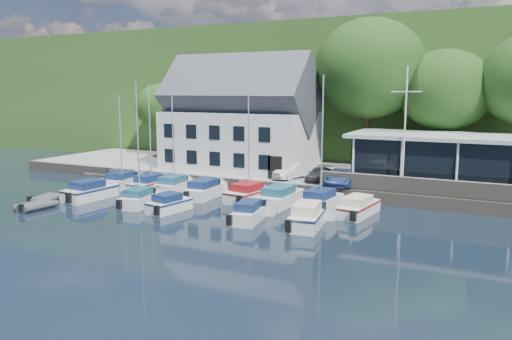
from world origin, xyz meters
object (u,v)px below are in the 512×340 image
object	(u,v)px
club_pavilion	(434,159)
boat_r1_7	(358,205)
boat_r1_0	(121,139)
boat_r2_1	(138,150)
car_white	(292,171)
boat_r1_2	(173,140)
car_dgrey	(319,174)
boat_r1_4	(249,144)
boat_r2_0	(90,190)
car_silver	(282,171)
boat_r2_3	(250,211)
boat_r2_4	(308,214)
boat_r1_3	(205,188)
flagpole	(405,130)
harbor_building	(240,124)
boat_r1_5	(280,195)
dinghy_0	(47,198)
dinghy_1	(35,205)
car_blue	(344,177)
boat_r1_6	(322,146)
boat_r2_2	(169,202)
boat_r1_1	(150,139)

from	to	relation	value
club_pavilion	boat_r1_7	xyz separation A→B (m)	(-3.82, -8.91, -2.36)
boat_r1_0	boat_r2_1	size ratio (longest dim) A/B	1.02
car_white	boat_r1_2	xyz separation A→B (m)	(-8.45, -5.59, 2.89)
car_dgrey	boat_r1_4	size ratio (longest dim) A/B	0.43
boat_r2_0	car_silver	bearing A→B (deg)	45.24
boat_r1_0	boat_r2_1	distance (m)	8.03
boat_r2_3	boat_r2_4	bearing A→B (deg)	-3.65
boat_r1_3	flagpole	bearing A→B (deg)	13.96
harbor_building	boat_r1_7	size ratio (longest dim) A/B	2.31
boat_r1_2	boat_r1_3	bearing A→B (deg)	-9.67
car_dgrey	boat_r1_5	xyz separation A→B (m)	(-1.02, -5.83, -0.80)
harbor_building	boat_r1_7	distance (m)	17.64
boat_r1_0	dinghy_0	xyz separation A→B (m)	(-1.27, -7.25, -3.96)
boat_r1_0	boat_r2_3	xyz separation A→B (m)	(15.45, -5.29, -3.61)
boat_r1_2	boat_r1_5	xyz separation A→B (m)	(9.90, -0.32, -3.76)
club_pavilion	boat_r1_3	bearing A→B (deg)	-152.66
boat_r1_3	boat_r1_5	bearing A→B (deg)	-3.35
car_white	car_dgrey	distance (m)	2.47
boat_r2_3	boat_r1_5	bearing A→B (deg)	80.33
club_pavilion	dinghy_0	xyz separation A→B (m)	(-26.58, -15.46, -2.72)
car_white	boat_r1_5	world-z (taller)	car_white
dinghy_1	boat_r1_3	bearing A→B (deg)	51.78
boat_r1_7	boat_r2_1	distance (m)	16.35
boat_r1_2	boat_r2_1	bearing A→B (deg)	-87.11
car_dgrey	boat_r2_0	bearing A→B (deg)	-147.42
car_silver	boat_r1_3	size ratio (longest dim) A/B	0.57
car_blue	dinghy_1	world-z (taller)	car_blue
boat_r1_3	dinghy_0	xyz separation A→B (m)	(-10.12, -6.95, -0.42)
car_silver	car_white	bearing A→B (deg)	-4.44
club_pavilion	boat_r1_7	bearing A→B (deg)	-113.22
boat_r1_4	dinghy_0	bearing A→B (deg)	-142.93
boat_r2_4	dinghy_1	xyz separation A→B (m)	(-19.46, -4.43, -0.44)
car_white	boat_r2_4	bearing A→B (deg)	-45.89
car_silver	boat_r2_3	xyz separation A→B (m)	(2.28, -10.76, -0.95)
flagpole	boat_r2_3	size ratio (longest dim) A/B	1.63
car_dgrey	boat_r2_4	size ratio (longest dim) A/B	0.59
boat_r2_4	dinghy_1	bearing A→B (deg)	-175.33
boat_r1_0	boat_r2_0	bearing A→B (deg)	-86.43
boat_r2_4	dinghy_0	bearing A→B (deg)	178.41
club_pavilion	dinghy_1	size ratio (longest dim) A/B	4.65
boat_r1_6	boat_r2_2	world-z (taller)	boat_r1_6
car_silver	boat_r1_1	xyz separation A→B (m)	(-9.80, -5.65, 2.90)
boat_r1_6	boat_r1_4	bearing A→B (deg)	-175.85
harbor_building	boat_r1_2	size ratio (longest dim) A/B	1.59
car_blue	boat_r1_5	bearing A→B (deg)	-121.98
boat_r2_0	boat_r1_7	bearing A→B (deg)	16.33
boat_r2_1	dinghy_0	size ratio (longest dim) A/B	3.01
dinghy_1	boat_r1_2	bearing A→B (deg)	65.45
club_pavilion	boat_r1_3	distance (m)	18.67
club_pavilion	car_blue	distance (m)	7.47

